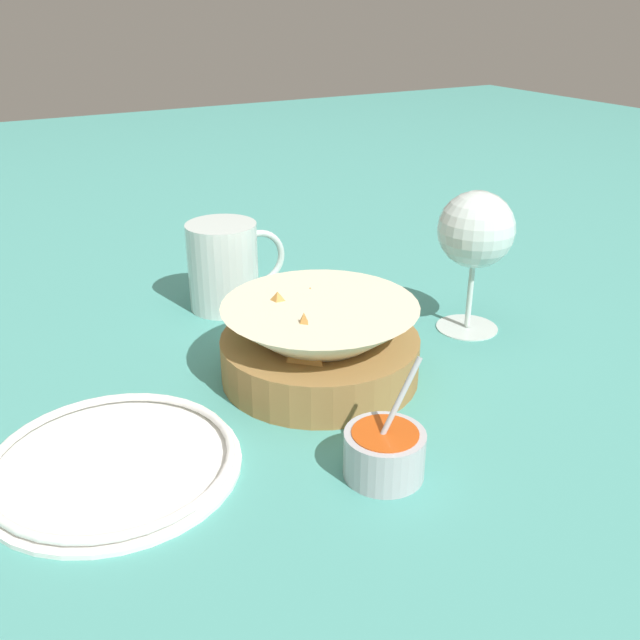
# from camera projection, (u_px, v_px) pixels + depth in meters

# --- Properties ---
(ground_plane) EXTENTS (4.00, 4.00, 0.00)m
(ground_plane) POSITION_uv_depth(u_px,v_px,m) (313.00, 398.00, 0.74)
(ground_plane) COLOR teal
(food_basket) EXTENTS (0.22, 0.22, 0.10)m
(food_basket) POSITION_uv_depth(u_px,v_px,m) (319.00, 343.00, 0.77)
(food_basket) COLOR olive
(food_basket) RESTS_ON ground_plane
(sauce_cup) EXTENTS (0.08, 0.07, 0.11)m
(sauce_cup) POSITION_uv_depth(u_px,v_px,m) (384.00, 451.00, 0.62)
(sauce_cup) COLOR #B7B7BC
(sauce_cup) RESTS_ON ground_plane
(wine_glass) EXTENTS (0.09, 0.09, 0.18)m
(wine_glass) POSITION_uv_depth(u_px,v_px,m) (476.00, 234.00, 0.85)
(wine_glass) COLOR silver
(wine_glass) RESTS_ON ground_plane
(beer_mug) EXTENTS (0.14, 0.09, 0.12)m
(beer_mug) POSITION_uv_depth(u_px,v_px,m) (225.00, 269.00, 0.94)
(beer_mug) COLOR silver
(beer_mug) RESTS_ON ground_plane
(side_plate) EXTENTS (0.23, 0.23, 0.01)m
(side_plate) POSITION_uv_depth(u_px,v_px,m) (113.00, 461.00, 0.63)
(side_plate) COLOR white
(side_plate) RESTS_ON ground_plane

